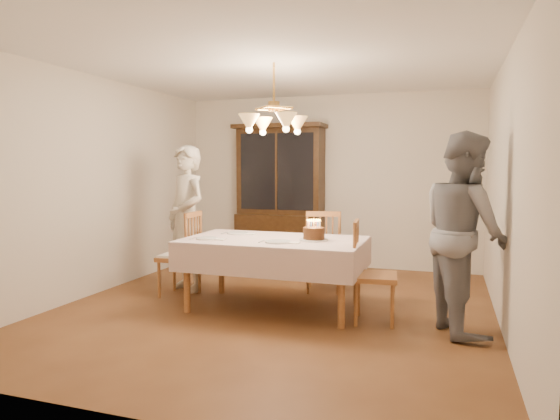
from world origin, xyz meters
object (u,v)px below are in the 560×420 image
(china_hutch, at_px, (280,198))
(dining_table, at_px, (274,246))
(chair_far_side, at_px, (324,255))
(birthday_cake, at_px, (314,234))
(elderly_woman, at_px, (187,218))

(china_hutch, bearing_deg, dining_table, -72.98)
(chair_far_side, bearing_deg, birthday_cake, -83.29)
(dining_table, bearing_deg, chair_far_side, 70.08)
(china_hutch, height_order, elderly_woman, china_hutch)
(china_hutch, height_order, birthday_cake, china_hutch)
(chair_far_side, relative_size, elderly_woman, 0.56)
(china_hutch, bearing_deg, chair_far_side, -53.03)
(dining_table, distance_m, birthday_cake, 0.45)
(china_hutch, relative_size, elderly_woman, 1.21)
(elderly_woman, bearing_deg, china_hutch, 102.71)
(birthday_cake, bearing_deg, china_hutch, 116.73)
(china_hutch, bearing_deg, birthday_cake, -63.27)
(dining_table, distance_m, china_hutch, 2.38)
(chair_far_side, bearing_deg, dining_table, -109.92)
(birthday_cake, bearing_deg, elderly_woman, 167.26)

